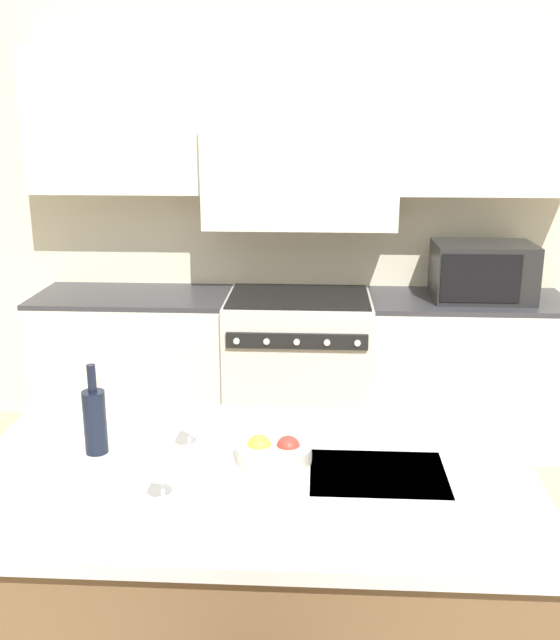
# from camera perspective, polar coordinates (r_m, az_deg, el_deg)

# --- Properties ---
(ground_plane) EXTENTS (10.00, 10.00, 0.00)m
(ground_plane) POSITION_cam_1_polar(r_m,az_deg,el_deg) (3.15, 0.34, -23.47)
(ground_plane) COLOR tan
(back_cabinetry) EXTENTS (10.00, 0.46, 2.70)m
(back_cabinetry) POSITION_cam_1_polar(r_m,az_deg,el_deg) (4.49, 1.68, 10.71)
(back_cabinetry) COLOR beige
(back_cabinetry) RESTS_ON ground_plane
(back_counter) EXTENTS (3.26, 0.62, 0.94)m
(back_counter) POSITION_cam_1_polar(r_m,az_deg,el_deg) (4.49, 1.48, -3.94)
(back_counter) COLOR silver
(back_counter) RESTS_ON ground_plane
(range_stove) EXTENTS (0.88, 0.70, 0.95)m
(range_stove) POSITION_cam_1_polar(r_m,az_deg,el_deg) (4.47, 1.47, -3.96)
(range_stove) COLOR beige
(range_stove) RESTS_ON ground_plane
(microwave) EXTENTS (0.58, 0.40, 0.34)m
(microwave) POSITION_cam_1_polar(r_m,az_deg,el_deg) (4.42, 15.90, 3.76)
(microwave) COLOR black
(microwave) RESTS_ON back_counter
(kitchen_island) EXTENTS (1.85, 1.07, 0.89)m
(kitchen_island) POSITION_cam_1_polar(r_m,az_deg,el_deg) (2.62, -2.29, -20.45)
(kitchen_island) COLOR brown
(kitchen_island) RESTS_ON ground_plane
(wine_bottle) EXTENTS (0.08, 0.08, 0.32)m
(wine_bottle) POSITION_cam_1_polar(r_m,az_deg,el_deg) (2.52, -14.59, -7.72)
(wine_bottle) COLOR black
(wine_bottle) RESTS_ON kitchen_island
(wine_glass_near) EXTENTS (0.08, 0.08, 0.21)m
(wine_glass_near) POSITION_cam_1_polar(r_m,az_deg,el_deg) (2.15, -9.49, -11.03)
(wine_glass_near) COLOR white
(wine_glass_near) RESTS_ON kitchen_island
(wine_glass_far) EXTENTS (0.08, 0.08, 0.21)m
(wine_glass_far) POSITION_cam_1_polar(r_m,az_deg,el_deg) (2.46, -7.36, -7.34)
(wine_glass_far) COLOR white
(wine_glass_far) RESTS_ON kitchen_island
(fruit_bowl) EXTENTS (0.26, 0.26, 0.09)m
(fruit_bowl) POSITION_cam_1_polar(r_m,az_deg,el_deg) (2.43, -0.52, -10.45)
(fruit_bowl) COLOR silver
(fruit_bowl) RESTS_ON kitchen_island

